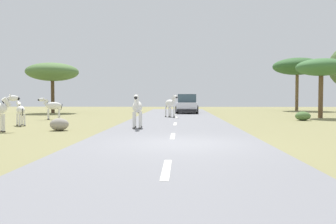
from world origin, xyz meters
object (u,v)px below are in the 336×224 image
zebra_4 (52,106)px  car_0 (187,103)px  tree_0 (321,68)px  rock_1 (59,124)px  zebra_1 (170,104)px  tree_3 (52,72)px  car_1 (187,104)px  bush_1 (303,116)px  zebra_3 (20,110)px  tree_1 (297,67)px  zebra_0 (137,107)px

zebra_4 → car_0: (9.41, 14.50, -0.06)m
tree_0 → rock_1: (-15.52, -10.10, -3.33)m
tree_0 → zebra_1: bearing=179.9°
tree_3 → tree_0: bearing=-18.4°
car_1 → bush_1: (7.26, -9.49, -0.56)m
rock_1 → zebra_3: bearing=138.8°
tree_1 → tree_3: (-25.19, -6.70, -1.03)m
car_1 → rock_1: bearing=72.1°
rock_1 → car_1: bearing=70.2°
zebra_3 → bush_1: (16.29, 4.75, -0.52)m
tree_1 → rock_1: (-18.47, -24.19, -4.64)m
car_1 → rock_1: size_ratio=5.31×
zebra_1 → car_0: bearing=-126.9°
zebra_3 → car_1: size_ratio=0.31×
zebra_0 → zebra_1: bearing=-100.9°
car_1 → zebra_3: bearing=59.5°
zebra_1 → tree_0: tree_0 is taller
car_1 → tree_0: bearing=146.5°
tree_3 → car_1: bearing=-2.9°
zebra_3 → bush_1: bearing=-19.6°
zebra_0 → bush_1: 11.89m
tree_1 → rock_1: tree_1 is taller
zebra_0 → tree_3: size_ratio=0.35×
tree_0 → tree_1: (2.95, 14.08, 1.31)m
zebra_4 → car_0: car_0 is taller
rock_1 → car_0: bearing=74.6°
zebra_3 → tree_0: (18.49, 7.51, 2.80)m
zebra_3 → car_1: bearing=21.8°
zebra_3 → car_1: 16.86m
zebra_4 → tree_3: bearing=-7.3°
zebra_3 → tree_3: (-3.75, 14.89, 3.08)m
tree_1 → tree_3: size_ratio=1.20×
zebra_1 → rock_1: bearing=35.0°
car_0 → tree_1: (12.30, 1.77, 4.07)m
zebra_1 → tree_3: (-11.42, 7.36, 2.85)m
zebra_3 → car_0: (9.14, 19.82, 0.04)m
zebra_1 → rock_1: zebra_1 is taller
zebra_0 → zebra_4: (-6.65, 7.10, -0.12)m
zebra_4 → tree_1: 27.42m
zebra_1 → zebra_4: bearing=-14.6°
car_0 → car_1: bearing=-87.5°
zebra_3 → zebra_4: bearing=57.2°
tree_1 → tree_0: bearing=-101.8°
zebra_1 → tree_1: 20.06m
tree_1 → zebra_1: bearing=-134.4°
tree_3 → tree_1: bearing=14.9°
tree_3 → bush_1: size_ratio=5.07×
zebra_0 → tree_3: bearing=-61.7°
tree_0 → car_0: bearing=127.2°
zebra_0 → car_1: car_1 is taller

